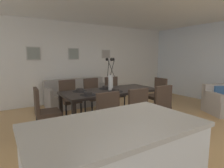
% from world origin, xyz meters
% --- Properties ---
extents(ground_plane, '(9.00, 9.00, 0.00)m').
position_xyz_m(ground_plane, '(0.00, 0.00, 0.00)').
color(ground_plane, tan).
extents(back_wall_panel, '(9.00, 0.10, 2.60)m').
position_xyz_m(back_wall_panel, '(0.00, 3.25, 1.30)').
color(back_wall_panel, silver).
rests_on(back_wall_panel, ground).
extents(dining_table, '(2.20, 0.95, 0.74)m').
position_xyz_m(dining_table, '(-0.29, 0.87, 0.67)').
color(dining_table, black).
rests_on(dining_table, ground).
extents(dining_chair_near_left, '(0.44, 0.44, 0.92)m').
position_xyz_m(dining_chair_near_left, '(-0.95, -0.01, 0.51)').
color(dining_chair_near_left, '#3D2D23').
rests_on(dining_chair_near_left, ground).
extents(dining_chair_near_right, '(0.46, 0.46, 0.92)m').
position_xyz_m(dining_chair_near_right, '(-0.98, 1.72, 0.51)').
color(dining_chair_near_right, '#3D2D23').
rests_on(dining_chair_near_right, ground).
extents(dining_chair_far_left, '(0.46, 0.46, 0.92)m').
position_xyz_m(dining_chair_far_left, '(-0.30, -0.02, 0.51)').
color(dining_chair_far_left, '#3D2D23').
rests_on(dining_chair_far_left, ground).
extents(dining_chair_far_right, '(0.47, 0.47, 0.92)m').
position_xyz_m(dining_chair_far_right, '(-0.31, 1.73, 0.51)').
color(dining_chair_far_right, '#3D2D23').
rests_on(dining_chair_far_right, ground).
extents(dining_chair_mid_left, '(0.47, 0.47, 0.92)m').
position_xyz_m(dining_chair_mid_left, '(0.37, -0.01, 0.51)').
color(dining_chair_mid_left, '#3D2D23').
rests_on(dining_chair_mid_left, ground).
extents(dining_chair_mid_right, '(0.47, 0.47, 0.92)m').
position_xyz_m(dining_chair_mid_right, '(0.34, 1.72, 0.51)').
color(dining_chair_mid_right, '#3D2D23').
rests_on(dining_chair_mid_right, ground).
extents(dining_chair_head_west, '(0.47, 0.47, 0.92)m').
position_xyz_m(dining_chair_head_west, '(-1.77, 0.90, 0.51)').
color(dining_chair_head_west, '#3D2D23').
rests_on(dining_chair_head_west, ground).
extents(dining_chair_head_east, '(0.45, 0.45, 0.92)m').
position_xyz_m(dining_chair_head_east, '(1.22, 0.87, 0.51)').
color(dining_chair_head_east, '#3D2D23').
rests_on(dining_chair_head_east, ground).
extents(centerpiece_vase, '(0.21, 0.23, 0.73)m').
position_xyz_m(centerpiece_vase, '(-0.29, 0.87, 1.02)').
color(centerpiece_vase, silver).
rests_on(centerpiece_vase, dining_table).
extents(placemat_near_left, '(0.32, 0.32, 0.01)m').
position_xyz_m(placemat_near_left, '(-0.95, 0.66, 0.74)').
color(placemat_near_left, black).
rests_on(placemat_near_left, dining_table).
extents(bowl_near_left, '(0.17, 0.17, 0.07)m').
position_xyz_m(bowl_near_left, '(-0.95, 0.66, 0.78)').
color(bowl_near_left, '#2D2826').
rests_on(bowl_near_left, dining_table).
extents(placemat_near_right, '(0.32, 0.32, 0.01)m').
position_xyz_m(placemat_near_right, '(-0.95, 1.08, 0.74)').
color(placemat_near_right, black).
rests_on(placemat_near_right, dining_table).
extents(bowl_near_right, '(0.17, 0.17, 0.07)m').
position_xyz_m(bowl_near_right, '(-0.95, 1.08, 0.78)').
color(bowl_near_right, '#2D2826').
rests_on(bowl_near_right, dining_table).
extents(placemat_far_left, '(0.32, 0.32, 0.01)m').
position_xyz_m(placemat_far_left, '(-0.29, 0.66, 0.74)').
color(placemat_far_left, black).
rests_on(placemat_far_left, dining_table).
extents(bowl_far_left, '(0.17, 0.17, 0.07)m').
position_xyz_m(bowl_far_left, '(-0.29, 0.66, 0.78)').
color(bowl_far_left, '#2D2826').
rests_on(bowl_far_left, dining_table).
extents(placemat_far_right, '(0.32, 0.32, 0.01)m').
position_xyz_m(placemat_far_right, '(-0.29, 1.08, 0.74)').
color(placemat_far_right, black).
rests_on(placemat_far_right, dining_table).
extents(bowl_far_right, '(0.17, 0.17, 0.07)m').
position_xyz_m(bowl_far_right, '(-0.29, 1.08, 0.78)').
color(bowl_far_right, '#2D2826').
rests_on(bowl_far_right, dining_table).
extents(sofa, '(1.96, 0.84, 0.80)m').
position_xyz_m(sofa, '(-0.34, 2.70, 0.28)').
color(sofa, gray).
rests_on(sofa, ground).
extents(armchair, '(1.07, 1.07, 0.75)m').
position_xyz_m(armchair, '(2.58, -0.19, 0.29)').
color(armchair, '#ADA399').
rests_on(armchair, ground).
extents(framed_picture_left, '(0.39, 0.03, 0.39)m').
position_xyz_m(framed_picture_left, '(-1.52, 3.18, 1.59)').
color(framed_picture_left, '#B2ADA3').
extents(framed_picture_center, '(0.36, 0.03, 0.37)m').
position_xyz_m(framed_picture_center, '(-0.29, 3.18, 1.59)').
color(framed_picture_center, '#B2ADA3').
extents(framed_picture_right, '(0.34, 0.03, 0.31)m').
position_xyz_m(framed_picture_right, '(0.94, 3.18, 1.59)').
color(framed_picture_right, '#B2ADA3').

